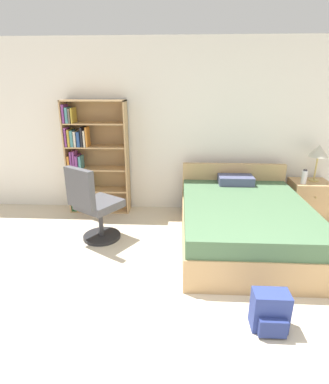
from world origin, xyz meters
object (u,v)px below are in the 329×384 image
(bookshelf, at_px, (90,160))
(backpack_blue, at_px, (270,312))
(office_chair, at_px, (94,206))
(bed, at_px, (243,221))
(table_lamp, at_px, (319,152))
(water_bottle, at_px, (304,177))
(nightstand, at_px, (308,199))

(bookshelf, relative_size, backpack_blue, 5.02)
(bookshelf, distance_m, office_chair, 1.13)
(bookshelf, height_order, bed, bookshelf)
(table_lamp, height_order, water_bottle, table_lamp)
(bookshelf, xyz_separation_m, nightstand, (3.37, -0.11, -0.55))
(nightstand, relative_size, backpack_blue, 1.66)
(nightstand, relative_size, water_bottle, 2.67)
(bookshelf, relative_size, water_bottle, 8.07)
(office_chair, height_order, backpack_blue, office_chair)
(bed, xyz_separation_m, nightstand, (1.15, 0.86, -0.00))
(backpack_blue, bearing_deg, water_bottle, 64.87)
(bed, bearing_deg, office_chair, -178.01)
(office_chair, bearing_deg, bookshelf, 107.20)
(nightstand, height_order, table_lamp, table_lamp)
(office_chair, relative_size, nightstand, 1.77)
(bookshelf, bearing_deg, office_chair, -72.80)
(table_lamp, distance_m, backpack_blue, 2.82)
(bed, height_order, office_chair, office_chair)
(bed, height_order, backpack_blue, bed)
(table_lamp, bearing_deg, bed, -143.43)
(water_bottle, bearing_deg, nightstand, 35.29)
(bed, distance_m, nightstand, 1.43)
(water_bottle, distance_m, backpack_blue, 2.52)
(bookshelf, height_order, office_chair, bookshelf)
(office_chair, distance_m, backpack_blue, 2.35)
(office_chair, height_order, water_bottle, office_chair)
(office_chair, bearing_deg, nightstand, 16.79)
(bookshelf, xyz_separation_m, bed, (2.22, -0.96, -0.55))
(bookshelf, xyz_separation_m, office_chair, (0.32, -1.03, -0.35))
(nightstand, distance_m, table_lamp, 0.73)
(office_chair, xyz_separation_m, table_lamp, (3.10, 0.96, 0.53))
(table_lamp, bearing_deg, nightstand, -145.80)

